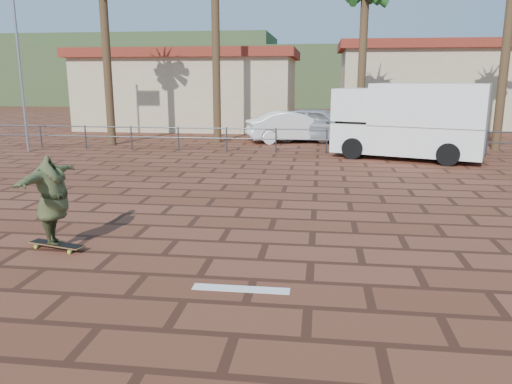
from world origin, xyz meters
TOP-DOWN VIEW (x-y plane):
  - ground at (0.00, 0.00)m, footprint 120.00×120.00m
  - paint_stripe at (0.70, -1.20)m, footprint 1.40×0.22m
  - guardrail at (0.00, 12.00)m, footprint 24.06×0.06m
  - flagpole at (-9.87, 11.00)m, footprint 1.30×0.10m
  - building_west at (-6.00, 22.00)m, footprint 12.60×7.60m
  - building_east at (8.00, 24.00)m, footprint 10.60×6.60m
  - hill_front at (0.00, 50.00)m, footprint 70.00×18.00m
  - hill_back at (-22.00, 56.00)m, footprint 35.00×14.00m
  - longboard at (-2.79, 0.06)m, footprint 1.11×0.49m
  - skateboarder at (-2.79, 0.06)m, footprint 0.58×1.93m
  - campervan at (4.99, 11.25)m, footprint 5.71×3.79m
  - car_silver at (1.69, 15.75)m, footprint 5.07×2.98m
  - car_white at (0.49, 15.50)m, footprint 4.55×2.84m

SIDE VIEW (x-z plane):
  - ground at x=0.00m, z-range 0.00..0.00m
  - paint_stripe at x=0.70m, z-range 0.00..0.01m
  - longboard at x=-2.79m, z-range 0.03..0.14m
  - guardrail at x=0.00m, z-range 0.18..1.18m
  - car_white at x=0.49m, z-range 0.00..1.42m
  - car_silver at x=1.69m, z-range 0.00..1.62m
  - skateboarder at x=-2.79m, z-range 0.11..1.66m
  - campervan at x=4.99m, z-range 0.07..2.81m
  - building_west at x=-6.00m, z-range 0.03..4.53m
  - building_east at x=8.00m, z-range 0.04..5.04m
  - hill_front at x=0.00m, z-range 0.00..6.00m
  - hill_back at x=-22.00m, z-range 0.00..8.00m
  - flagpole at x=-9.87m, z-range 0.64..8.64m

